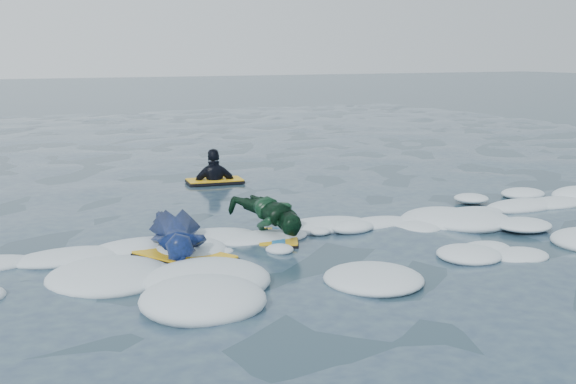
% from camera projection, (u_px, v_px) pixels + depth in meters
% --- Properties ---
extents(ground, '(120.00, 120.00, 0.00)m').
position_uv_depth(ground, '(288.00, 276.00, 7.47)').
color(ground, '#172D39').
rests_on(ground, ground).
extents(foam_band, '(12.00, 3.10, 0.30)m').
position_uv_depth(foam_band, '(250.00, 252.00, 8.38)').
color(foam_band, silver).
rests_on(foam_band, ground).
extents(prone_woman_unit, '(1.08, 1.80, 0.44)m').
position_uv_depth(prone_woman_unit, '(178.00, 237.00, 8.15)').
color(prone_woman_unit, black).
rests_on(prone_woman_unit, ground).
extents(prone_child_unit, '(0.80, 1.36, 0.51)m').
position_uv_depth(prone_child_unit, '(272.00, 217.00, 8.96)').
color(prone_child_unit, black).
rests_on(prone_child_unit, ground).
extents(waiting_rider_unit, '(1.04, 0.66, 1.47)m').
position_uv_depth(waiting_rider_unit, '(215.00, 189.00, 12.74)').
color(waiting_rider_unit, black).
rests_on(waiting_rider_unit, ground).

